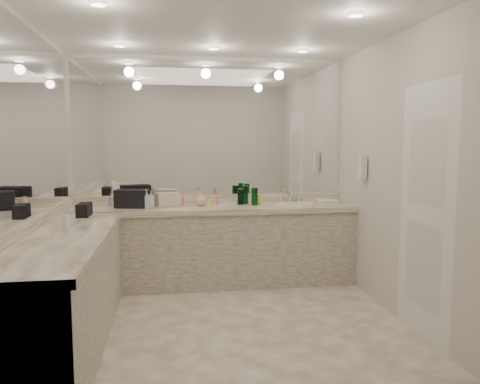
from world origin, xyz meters
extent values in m
plane|color=beige|center=(0.00, 0.00, 0.00)|extent=(3.20, 3.20, 0.00)
plane|color=white|center=(0.00, 0.00, 2.60)|extent=(3.20, 3.20, 0.00)
cube|color=beige|center=(0.00, 1.50, 1.30)|extent=(3.20, 0.02, 2.60)
cube|color=beige|center=(-1.60, 0.00, 1.30)|extent=(0.02, 3.00, 2.60)
cube|color=beige|center=(1.60, 0.00, 1.30)|extent=(0.02, 3.00, 2.60)
cube|color=beige|center=(0.00, 1.20, 0.42)|extent=(3.20, 0.60, 0.84)
cube|color=#EFE4CD|center=(0.00, 1.19, 0.87)|extent=(3.20, 0.64, 0.06)
cube|color=beige|center=(-1.30, -0.30, 0.42)|extent=(0.60, 2.40, 0.84)
cube|color=#EFE4CD|center=(-1.29, -0.30, 0.87)|extent=(0.64, 2.42, 0.06)
cube|color=#EFE4CD|center=(0.00, 1.48, 0.95)|extent=(3.20, 0.04, 0.10)
cube|color=#EFE4CD|center=(-1.58, 0.00, 0.95)|extent=(0.04, 3.00, 0.10)
cube|color=white|center=(0.00, 1.49, 1.77)|extent=(3.12, 0.01, 1.55)
cube|color=white|center=(-1.59, 0.00, 1.77)|extent=(0.01, 2.92, 1.55)
cylinder|color=white|center=(0.95, 1.20, 0.90)|extent=(0.44, 0.44, 0.03)
cube|color=silver|center=(0.95, 1.41, 0.97)|extent=(0.24, 0.16, 0.14)
cube|color=white|center=(1.56, 0.70, 1.35)|extent=(0.06, 0.10, 0.24)
cube|color=white|center=(1.59, -0.50, 1.05)|extent=(0.02, 0.82, 2.10)
cube|color=black|center=(-0.89, 1.22, 1.00)|extent=(0.38, 0.29, 0.20)
cube|color=black|center=(-1.30, 0.66, 0.97)|extent=(0.12, 0.25, 0.13)
cube|color=beige|center=(-0.50, 1.28, 0.97)|extent=(0.29, 0.23, 0.15)
cube|color=white|center=(1.36, 1.21, 0.92)|extent=(0.27, 0.20, 0.04)
cylinder|color=white|center=(-1.30, -0.16, 0.98)|extent=(0.06, 0.06, 0.15)
imported|color=beige|center=(-0.68, 1.18, 0.99)|extent=(0.08, 0.08, 0.18)
imported|color=#B5B3CB|center=(-0.73, 1.14, 1.00)|extent=(0.12, 0.12, 0.21)
imported|color=#E6B37C|center=(-0.12, 1.25, 0.98)|extent=(0.14, 0.14, 0.16)
cylinder|color=#0A4A1D|center=(0.39, 1.31, 1.01)|extent=(0.06, 0.06, 0.21)
cylinder|color=#0A4A1D|center=(0.33, 1.29, 0.99)|extent=(0.07, 0.07, 0.18)
cylinder|color=#0A4A1D|center=(0.32, 1.26, 0.99)|extent=(0.06, 0.06, 0.18)
cylinder|color=#0A4A1D|center=(0.48, 1.21, 1.00)|extent=(0.07, 0.07, 0.20)
cylinder|color=#F2D84C|center=(-0.98, 1.17, 0.95)|extent=(0.04, 0.04, 0.11)
cylinder|color=#E57F66|center=(0.07, 1.33, 0.97)|extent=(0.04, 0.04, 0.15)
cylinder|color=silver|center=(-1.15, 1.30, 0.95)|extent=(0.05, 0.05, 0.11)
cylinder|color=#F2D84C|center=(0.55, 1.28, 0.96)|extent=(0.06, 0.06, 0.11)
cylinder|color=#F2D84C|center=(-1.04, 1.33, 0.95)|extent=(0.05, 0.05, 0.10)
cylinder|color=#F2D84C|center=(-0.03, 1.20, 0.93)|extent=(0.06, 0.06, 0.06)
cylinder|color=silver|center=(-0.96, 1.17, 0.95)|extent=(0.07, 0.07, 0.11)
cylinder|color=#F2D84C|center=(-0.80, 1.22, 0.95)|extent=(0.06, 0.06, 0.10)
cylinder|color=#E57F66|center=(-0.32, 1.34, 0.95)|extent=(0.04, 0.04, 0.10)
camera|label=1|loc=(-0.47, -4.01, 1.62)|focal=35.00mm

